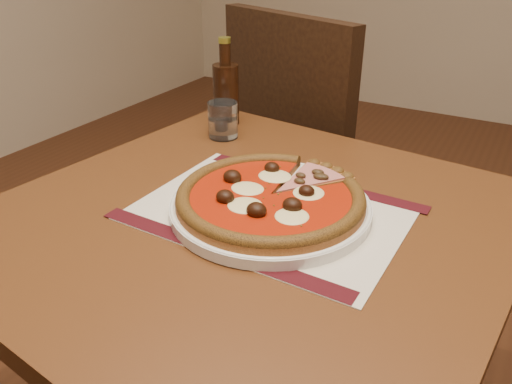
% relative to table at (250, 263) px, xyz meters
% --- Properties ---
extents(table, '(0.88, 0.88, 0.75)m').
position_rel_table_xyz_m(table, '(0.00, 0.00, 0.00)').
color(table, '#5D3416').
rests_on(table, ground).
extents(chair_far, '(0.60, 0.60, 0.98)m').
position_rel_table_xyz_m(chair_far, '(-0.18, 0.67, -0.09)').
color(chair_far, black).
rests_on(chair_far, ground).
extents(placemat, '(0.43, 0.31, 0.00)m').
position_rel_table_xyz_m(placemat, '(0.03, 0.02, 0.10)').
color(placemat, beige).
rests_on(placemat, table).
extents(plate, '(0.33, 0.33, 0.02)m').
position_rel_table_xyz_m(plate, '(0.03, 0.02, 0.11)').
color(plate, white).
rests_on(plate, placemat).
extents(pizza, '(0.31, 0.31, 0.04)m').
position_rel_table_xyz_m(pizza, '(0.03, 0.02, 0.13)').
color(pizza, '#AA6429').
rests_on(pizza, plate).
extents(ham_slice, '(0.10, 0.15, 0.02)m').
position_rel_table_xyz_m(ham_slice, '(0.07, 0.11, 0.13)').
color(ham_slice, '#AA6429').
rests_on(ham_slice, plate).
extents(water_glass, '(0.07, 0.07, 0.08)m').
position_rel_table_xyz_m(water_glass, '(-0.22, 0.26, 0.14)').
color(water_glass, white).
rests_on(water_glass, table).
extents(bottle, '(0.06, 0.06, 0.20)m').
position_rel_table_xyz_m(bottle, '(-0.27, 0.34, 0.18)').
color(bottle, '#351A0D').
rests_on(bottle, table).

